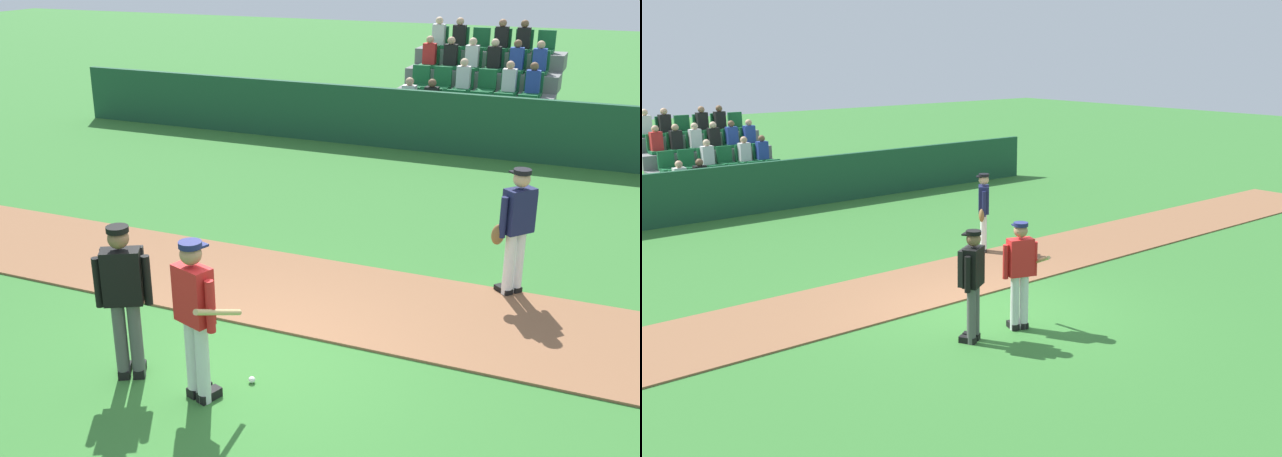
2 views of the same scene
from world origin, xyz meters
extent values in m
plane|color=#33702D|center=(0.00, 0.00, 0.00)|extent=(80.00, 80.00, 0.00)
cube|color=brown|center=(0.00, 1.94, 0.01)|extent=(28.00, 2.27, 0.03)
cube|color=#19472D|center=(0.00, 9.92, 0.69)|extent=(20.00, 0.16, 1.39)
cube|color=slate|center=(0.00, 12.22, 0.15)|extent=(3.90, 3.80, 0.30)
cube|color=slate|center=(0.00, 10.95, 0.50)|extent=(3.80, 0.85, 0.40)
cube|color=#196033|center=(-1.38, 10.85, 0.75)|extent=(0.44, 0.40, 0.08)
cube|color=#196033|center=(-1.38, 11.07, 1.00)|extent=(0.44, 0.08, 0.50)
cube|color=silver|center=(-1.38, 10.90, 1.05)|extent=(0.32, 0.22, 0.52)
sphere|color=tan|center=(-1.38, 10.90, 1.40)|extent=(0.20, 0.20, 0.20)
cube|color=#196033|center=(-0.83, 10.85, 0.75)|extent=(0.44, 0.40, 0.08)
cube|color=#196033|center=(-0.83, 11.07, 1.00)|extent=(0.44, 0.08, 0.50)
cube|color=black|center=(-0.83, 10.90, 1.05)|extent=(0.32, 0.22, 0.52)
sphere|color=brown|center=(-0.83, 10.90, 1.40)|extent=(0.20, 0.20, 0.20)
cube|color=#196033|center=(-0.28, 10.85, 0.75)|extent=(0.44, 0.40, 0.08)
cube|color=#196033|center=(-0.28, 11.07, 1.00)|extent=(0.44, 0.08, 0.50)
cube|color=#196033|center=(0.28, 10.85, 0.75)|extent=(0.44, 0.40, 0.08)
cube|color=#196033|center=(0.28, 11.07, 1.00)|extent=(0.44, 0.08, 0.50)
cube|color=#196033|center=(0.82, 10.85, 0.75)|extent=(0.44, 0.40, 0.08)
cube|color=#196033|center=(0.82, 11.07, 1.00)|extent=(0.44, 0.08, 0.50)
cube|color=#196033|center=(1.38, 10.85, 0.75)|extent=(0.44, 0.40, 0.08)
cube|color=#196033|center=(1.38, 11.07, 1.00)|extent=(0.44, 0.08, 0.50)
cube|color=slate|center=(0.00, 11.80, 0.90)|extent=(3.80, 0.85, 0.40)
cube|color=#196033|center=(-1.38, 11.70, 1.15)|extent=(0.44, 0.40, 0.08)
cube|color=#196033|center=(-1.38, 11.92, 1.40)|extent=(0.44, 0.08, 0.50)
cube|color=#196033|center=(-0.83, 11.70, 1.15)|extent=(0.44, 0.40, 0.08)
cube|color=#196033|center=(-0.83, 11.92, 1.40)|extent=(0.44, 0.08, 0.50)
cube|color=#196033|center=(-0.28, 11.70, 1.15)|extent=(0.44, 0.40, 0.08)
cube|color=#196033|center=(-0.28, 11.92, 1.40)|extent=(0.44, 0.08, 0.50)
cube|color=silver|center=(-0.28, 11.75, 1.45)|extent=(0.32, 0.22, 0.52)
sphere|color=beige|center=(-0.28, 11.75, 1.80)|extent=(0.20, 0.20, 0.20)
cube|color=#196033|center=(0.28, 11.70, 1.15)|extent=(0.44, 0.40, 0.08)
cube|color=#196033|center=(0.28, 11.92, 1.40)|extent=(0.44, 0.08, 0.50)
cube|color=#196033|center=(0.82, 11.70, 1.15)|extent=(0.44, 0.40, 0.08)
cube|color=#196033|center=(0.82, 11.92, 1.40)|extent=(0.44, 0.08, 0.50)
cube|color=silver|center=(0.82, 11.75, 1.45)|extent=(0.32, 0.22, 0.52)
sphere|color=tan|center=(0.82, 11.75, 1.80)|extent=(0.20, 0.20, 0.20)
cube|color=#196033|center=(1.38, 11.70, 1.15)|extent=(0.44, 0.40, 0.08)
cube|color=#196033|center=(1.38, 11.92, 1.40)|extent=(0.44, 0.08, 0.50)
cube|color=#263F99|center=(1.38, 11.75, 1.45)|extent=(0.32, 0.22, 0.52)
sphere|color=brown|center=(1.38, 11.75, 1.80)|extent=(0.20, 0.20, 0.20)
cube|color=slate|center=(0.00, 12.65, 1.30)|extent=(3.80, 0.85, 0.40)
cube|color=#196033|center=(-1.38, 12.55, 1.55)|extent=(0.44, 0.40, 0.08)
cube|color=#196033|center=(-1.38, 12.77, 1.80)|extent=(0.44, 0.08, 0.50)
cube|color=red|center=(-1.38, 12.60, 1.85)|extent=(0.32, 0.22, 0.52)
sphere|color=tan|center=(-1.38, 12.60, 2.20)|extent=(0.20, 0.20, 0.20)
cube|color=#196033|center=(-0.83, 12.55, 1.55)|extent=(0.44, 0.40, 0.08)
cube|color=#196033|center=(-0.83, 12.77, 1.80)|extent=(0.44, 0.08, 0.50)
cube|color=black|center=(-0.83, 12.60, 1.85)|extent=(0.32, 0.22, 0.52)
sphere|color=tan|center=(-0.83, 12.60, 2.20)|extent=(0.20, 0.20, 0.20)
cube|color=#196033|center=(-0.28, 12.55, 1.55)|extent=(0.44, 0.40, 0.08)
cube|color=#196033|center=(-0.28, 12.77, 1.80)|extent=(0.44, 0.08, 0.50)
cube|color=silver|center=(-0.28, 12.60, 1.85)|extent=(0.32, 0.22, 0.52)
sphere|color=beige|center=(-0.28, 12.60, 2.20)|extent=(0.20, 0.20, 0.20)
cube|color=#196033|center=(0.28, 12.55, 1.55)|extent=(0.44, 0.40, 0.08)
cube|color=#196033|center=(0.28, 12.77, 1.80)|extent=(0.44, 0.08, 0.50)
cube|color=black|center=(0.28, 12.60, 1.85)|extent=(0.32, 0.22, 0.52)
sphere|color=beige|center=(0.28, 12.60, 2.20)|extent=(0.20, 0.20, 0.20)
cube|color=#196033|center=(0.82, 12.55, 1.55)|extent=(0.44, 0.40, 0.08)
cube|color=#196033|center=(0.82, 12.77, 1.80)|extent=(0.44, 0.08, 0.50)
cube|color=#263F99|center=(0.82, 12.60, 1.85)|extent=(0.32, 0.22, 0.52)
sphere|color=brown|center=(0.82, 12.60, 2.20)|extent=(0.20, 0.20, 0.20)
cube|color=#196033|center=(1.38, 12.55, 1.55)|extent=(0.44, 0.40, 0.08)
cube|color=#196033|center=(1.38, 12.77, 1.80)|extent=(0.44, 0.08, 0.50)
cube|color=#263F99|center=(1.38, 12.60, 1.85)|extent=(0.32, 0.22, 0.52)
sphere|color=tan|center=(1.38, 12.60, 2.20)|extent=(0.20, 0.20, 0.20)
cube|color=slate|center=(0.00, 13.50, 1.70)|extent=(3.80, 0.85, 0.40)
cube|color=#196033|center=(-1.38, 13.40, 1.95)|extent=(0.44, 0.40, 0.08)
cube|color=#196033|center=(-1.38, 13.62, 2.20)|extent=(0.44, 0.08, 0.50)
cube|color=silver|center=(-1.38, 13.45, 2.25)|extent=(0.32, 0.22, 0.52)
sphere|color=beige|center=(-1.38, 13.45, 2.60)|extent=(0.20, 0.20, 0.20)
cube|color=#196033|center=(-0.83, 13.40, 1.95)|extent=(0.44, 0.40, 0.08)
cube|color=#196033|center=(-0.83, 13.62, 2.20)|extent=(0.44, 0.08, 0.50)
cube|color=black|center=(-0.83, 13.45, 2.25)|extent=(0.32, 0.22, 0.52)
sphere|color=tan|center=(-0.83, 13.45, 2.60)|extent=(0.20, 0.20, 0.20)
cube|color=#196033|center=(-0.28, 13.40, 1.95)|extent=(0.44, 0.40, 0.08)
cube|color=#196033|center=(-0.28, 13.62, 2.20)|extent=(0.44, 0.08, 0.50)
cube|color=#196033|center=(0.28, 13.40, 1.95)|extent=(0.44, 0.40, 0.08)
cube|color=#196033|center=(0.28, 13.62, 2.20)|extent=(0.44, 0.08, 0.50)
cube|color=black|center=(0.28, 13.45, 2.25)|extent=(0.32, 0.22, 0.52)
sphere|color=#9E7051|center=(0.28, 13.45, 2.60)|extent=(0.20, 0.20, 0.20)
cube|color=#196033|center=(0.82, 13.40, 1.95)|extent=(0.44, 0.40, 0.08)
cube|color=#196033|center=(0.82, 13.62, 2.20)|extent=(0.44, 0.08, 0.50)
cube|color=black|center=(0.82, 13.45, 2.25)|extent=(0.32, 0.22, 0.52)
sphere|color=brown|center=(0.82, 13.45, 2.60)|extent=(0.20, 0.20, 0.20)
cube|color=#196033|center=(1.38, 13.40, 1.95)|extent=(0.44, 0.40, 0.08)
cube|color=#196033|center=(1.38, 13.62, 2.20)|extent=(0.44, 0.08, 0.50)
cylinder|color=silver|center=(-0.17, -0.77, 0.45)|extent=(0.14, 0.14, 0.90)
cylinder|color=silver|center=(-0.02, -0.83, 0.45)|extent=(0.14, 0.14, 0.90)
cube|color=black|center=(-0.15, -0.72, 0.05)|extent=(0.20, 0.28, 0.10)
cube|color=black|center=(0.00, -0.77, 0.05)|extent=(0.20, 0.28, 0.10)
cube|color=red|center=(-0.10, -0.80, 1.20)|extent=(0.45, 0.34, 0.60)
cylinder|color=red|center=(-0.33, -0.72, 1.15)|extent=(0.09, 0.09, 0.55)
cylinder|color=red|center=(0.14, -0.88, 1.15)|extent=(0.09, 0.09, 0.55)
sphere|color=#9E7051|center=(-0.10, -0.80, 1.63)|extent=(0.22, 0.22, 0.22)
cylinder|color=#191E4C|center=(-0.10, -0.80, 1.73)|extent=(0.23, 0.23, 0.06)
cube|color=#191E4C|center=(-0.06, -0.71, 1.70)|extent=(0.21, 0.17, 0.02)
cylinder|color=tan|center=(0.17, -0.79, 1.05)|extent=(0.08, 0.80, 0.41)
cylinder|color=#4C4C4C|center=(-1.07, -0.77, 0.45)|extent=(0.14, 0.14, 0.90)
cylinder|color=#4C4C4C|center=(-0.93, -0.69, 0.45)|extent=(0.14, 0.14, 0.90)
cube|color=black|center=(-1.10, -0.72, 0.05)|extent=(0.23, 0.29, 0.10)
cube|color=black|center=(-0.96, -0.64, 0.05)|extent=(0.23, 0.29, 0.10)
cube|color=black|center=(-1.00, -0.73, 1.20)|extent=(0.46, 0.39, 0.60)
cylinder|color=black|center=(-1.22, -0.85, 1.15)|extent=(0.09, 0.09, 0.55)
cylinder|color=black|center=(-0.78, -0.61, 1.15)|extent=(0.09, 0.09, 0.55)
sphere|color=brown|center=(-1.00, -0.73, 1.63)|extent=(0.22, 0.22, 0.22)
cylinder|color=black|center=(-1.00, -0.73, 1.73)|extent=(0.23, 0.23, 0.06)
cube|color=black|center=(-1.05, -0.64, 1.70)|extent=(0.22, 0.19, 0.02)
cube|color=black|center=(-1.06, -0.62, 1.20)|extent=(0.42, 0.28, 0.56)
cylinder|color=white|center=(2.41, 2.93, 0.45)|extent=(0.14, 0.14, 0.90)
cylinder|color=white|center=(2.51, 3.06, 0.45)|extent=(0.14, 0.14, 0.90)
cube|color=black|center=(2.36, 2.97, 0.05)|extent=(0.28, 0.26, 0.10)
cube|color=black|center=(2.46, 3.10, 0.05)|extent=(0.28, 0.26, 0.10)
cube|color=#191E47|center=(2.46, 3.00, 1.20)|extent=(0.42, 0.45, 0.60)
cylinder|color=#191E47|center=(2.30, 2.80, 1.15)|extent=(0.09, 0.09, 0.55)
cylinder|color=#191E47|center=(2.62, 3.19, 1.15)|extent=(0.09, 0.09, 0.55)
sphere|color=tan|center=(2.46, 3.00, 1.63)|extent=(0.22, 0.22, 0.22)
cylinder|color=black|center=(2.46, 3.00, 1.73)|extent=(0.23, 0.23, 0.06)
cube|color=black|center=(2.38, 3.06, 1.70)|extent=(0.21, 0.22, 0.02)
ellipsoid|color=brown|center=(2.25, 2.82, 0.90)|extent=(0.22, 0.23, 0.28)
sphere|color=white|center=(0.26, -0.32, 0.04)|extent=(0.07, 0.07, 0.07)
camera|label=1|loc=(3.66, -6.44, 4.40)|focal=41.95mm
camera|label=2|loc=(-7.85, -8.78, 4.38)|focal=41.29mm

